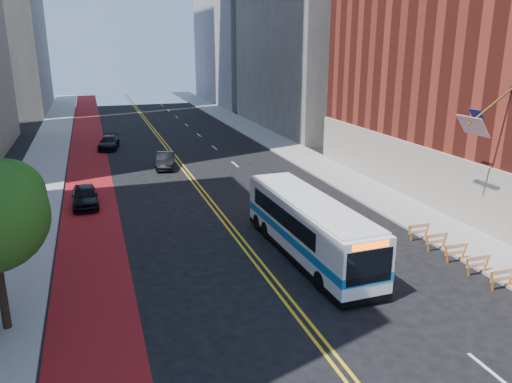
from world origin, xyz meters
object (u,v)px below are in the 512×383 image
object	(u,v)px
transit_bus	(308,226)
car_a	(85,196)
car_c	(109,143)
car_b	(165,160)

from	to	relation	value
transit_bus	car_a	distance (m)	16.70
transit_bus	car_c	size ratio (longest dim) A/B	2.53
car_a	car_b	size ratio (longest dim) A/B	1.01
car_a	car_b	xyz separation A→B (m)	(6.87, 9.22, -0.03)
car_b	transit_bus	bearing A→B (deg)	-67.36
transit_bus	car_a	bearing A→B (deg)	130.26
car_b	car_c	xyz separation A→B (m)	(-4.45, 10.37, -0.04)
car_a	car_b	world-z (taller)	car_a
transit_bus	car_a	world-z (taller)	transit_bus
car_b	car_a	bearing A→B (deg)	-115.26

